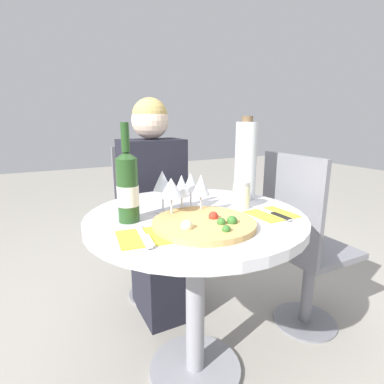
% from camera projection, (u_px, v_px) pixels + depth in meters
% --- Properties ---
extents(ground_plane, '(12.00, 12.00, 0.00)m').
position_uv_depth(ground_plane, '(195.00, 370.00, 1.31)').
color(ground_plane, gray).
rests_on(ground_plane, ground).
extents(dining_table, '(0.82, 0.82, 0.72)m').
position_uv_depth(dining_table, '(195.00, 248.00, 1.17)').
color(dining_table, gray).
rests_on(dining_table, ground_plane).
extents(chair_behind_diner, '(0.37, 0.37, 0.91)m').
position_uv_depth(chair_behind_diner, '(150.00, 224.00, 1.84)').
color(chair_behind_diner, slate).
rests_on(chair_behind_diner, ground_plane).
extents(seated_diner, '(0.35, 0.46, 1.18)m').
position_uv_depth(seated_diner, '(158.00, 215.00, 1.69)').
color(seated_diner, black).
rests_on(seated_diner, ground_plane).
extents(chair_empty_side, '(0.37, 0.37, 0.91)m').
position_uv_depth(chair_empty_side, '(303.00, 249.00, 1.49)').
color(chair_empty_side, slate).
rests_on(chair_empty_side, ground_plane).
extents(pizza_large, '(0.35, 0.35, 0.05)m').
position_uv_depth(pizza_large, '(204.00, 223.00, 0.99)').
color(pizza_large, tan).
rests_on(pizza_large, dining_table).
extents(wine_bottle, '(0.07, 0.07, 0.34)m').
position_uv_depth(wine_bottle, '(128.00, 187.00, 1.02)').
color(wine_bottle, '#23471E').
rests_on(wine_bottle, dining_table).
extents(tall_carafe, '(0.09, 0.09, 0.36)m').
position_uv_depth(tall_carafe, '(246.00, 160.00, 1.31)').
color(tall_carafe, silver).
rests_on(tall_carafe, dining_table).
extents(sugar_shaker, '(0.07, 0.07, 0.11)m').
position_uv_depth(sugar_shaker, '(241.00, 195.00, 1.20)').
color(sugar_shaker, silver).
rests_on(sugar_shaker, dining_table).
extents(wine_glass_back_right, '(0.07, 0.07, 0.14)m').
position_uv_depth(wine_glass_back_right, '(191.00, 183.00, 1.18)').
color(wine_glass_back_right, silver).
rests_on(wine_glass_back_right, dining_table).
extents(wine_glass_center, '(0.06, 0.06, 0.15)m').
position_uv_depth(wine_glass_center, '(182.00, 186.00, 1.12)').
color(wine_glass_center, silver).
rests_on(wine_glass_center, dining_table).
extents(wine_glass_front_right, '(0.06, 0.06, 0.15)m').
position_uv_depth(wine_glass_front_right, '(201.00, 186.00, 1.11)').
color(wine_glass_front_right, silver).
rests_on(wine_glass_front_right, dining_table).
extents(wine_glass_front_left, '(0.08, 0.08, 0.15)m').
position_uv_depth(wine_glass_front_left, '(171.00, 188.00, 1.05)').
color(wine_glass_front_left, silver).
rests_on(wine_glass_front_left, dining_table).
extents(wine_glass_back_left, '(0.07, 0.07, 0.16)m').
position_uv_depth(wine_glass_back_left, '(162.00, 181.00, 1.12)').
color(wine_glass_back_left, silver).
rests_on(wine_glass_back_left, dining_table).
extents(place_setting_left, '(0.17, 0.19, 0.01)m').
position_uv_depth(place_setting_left, '(144.00, 237.00, 0.90)').
color(place_setting_left, yellow).
rests_on(place_setting_left, dining_table).
extents(place_setting_right, '(0.15, 0.19, 0.01)m').
position_uv_depth(place_setting_right, '(272.00, 214.00, 1.12)').
color(place_setting_right, yellow).
rests_on(place_setting_right, dining_table).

